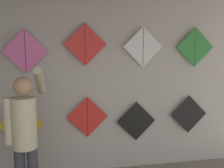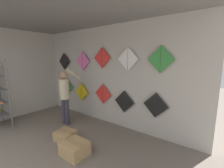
{
  "view_description": "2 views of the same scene",
  "coord_description": "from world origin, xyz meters",
  "px_view_note": "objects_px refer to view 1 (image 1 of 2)",
  "views": [
    {
      "loc": [
        -0.25,
        -0.09,
        1.83
      ],
      "look_at": [
        0.38,
        3.24,
        1.37
      ],
      "focal_mm": 40.0,
      "sensor_mm": 36.0,
      "label": 1
    },
    {
      "loc": [
        2.89,
        0.19,
        1.91
      ],
      "look_at": [
        0.58,
        3.24,
        1.25
      ],
      "focal_mm": 24.0,
      "sensor_mm": 36.0,
      "label": 2
    }
  ],
  "objects_px": {
    "kite_4": "(189,114)",
    "kite_9": "(195,47)",
    "kite_2": "(87,117)",
    "kite_3": "(136,121)",
    "kite_8": "(143,47)",
    "shopkeeper": "(25,132)",
    "kite_7": "(85,44)",
    "kite_6": "(25,51)",
    "kite_1": "(21,125)"
  },
  "relations": [
    {
      "from": "shopkeeper",
      "to": "kite_3",
      "type": "height_order",
      "value": "shopkeeper"
    },
    {
      "from": "kite_2",
      "to": "kite_3",
      "type": "xyz_separation_m",
      "value": [
        0.75,
        0.0,
        -0.1
      ]
    },
    {
      "from": "kite_2",
      "to": "kite_7",
      "type": "relative_size",
      "value": 1.0
    },
    {
      "from": "kite_8",
      "to": "shopkeeper",
      "type": "bearing_deg",
      "value": -154.07
    },
    {
      "from": "kite_1",
      "to": "kite_8",
      "type": "distance_m",
      "value": 2.09
    },
    {
      "from": "kite_1",
      "to": "kite_6",
      "type": "bearing_deg",
      "value": 0.0
    },
    {
      "from": "kite_6",
      "to": "kite_8",
      "type": "height_order",
      "value": "kite_8"
    },
    {
      "from": "kite_1",
      "to": "kite_6",
      "type": "xyz_separation_m",
      "value": [
        0.11,
        0.0,
        1.03
      ]
    },
    {
      "from": "kite_7",
      "to": "kite_1",
      "type": "bearing_deg",
      "value": 180.0
    },
    {
      "from": "kite_1",
      "to": "kite_3",
      "type": "bearing_deg",
      "value": 0.0
    },
    {
      "from": "kite_6",
      "to": "kite_7",
      "type": "distance_m",
      "value": 0.82
    },
    {
      "from": "kite_1",
      "to": "kite_9",
      "type": "bearing_deg",
      "value": 0.0
    },
    {
      "from": "kite_7",
      "to": "kite_9",
      "type": "distance_m",
      "value": 1.69
    },
    {
      "from": "shopkeeper",
      "to": "kite_7",
      "type": "bearing_deg",
      "value": 41.31
    },
    {
      "from": "kite_3",
      "to": "kite_6",
      "type": "relative_size",
      "value": 1.0
    },
    {
      "from": "kite_8",
      "to": "kite_2",
      "type": "bearing_deg",
      "value": 180.0
    },
    {
      "from": "kite_8",
      "to": "kite_9",
      "type": "xyz_separation_m",
      "value": [
        0.83,
        0.0,
        -0.0
      ]
    },
    {
      "from": "kite_2",
      "to": "kite_9",
      "type": "relative_size",
      "value": 1.0
    },
    {
      "from": "kite_1",
      "to": "kite_4",
      "type": "height_order",
      "value": "kite_4"
    },
    {
      "from": "kite_2",
      "to": "kite_6",
      "type": "xyz_separation_m",
      "value": [
        -0.83,
        0.0,
        0.96
      ]
    },
    {
      "from": "kite_4",
      "to": "kite_6",
      "type": "bearing_deg",
      "value": 180.0
    },
    {
      "from": "kite_1",
      "to": "kite_4",
      "type": "xyz_separation_m",
      "value": [
        2.55,
        0.0,
        0.04
      ]
    },
    {
      "from": "shopkeeper",
      "to": "kite_8",
      "type": "bearing_deg",
      "value": 20.87
    },
    {
      "from": "kite_4",
      "to": "kite_2",
      "type": "bearing_deg",
      "value": 180.0
    },
    {
      "from": "kite_1",
      "to": "kite_8",
      "type": "xyz_separation_m",
      "value": [
        1.78,
        0.0,
        1.1
      ]
    },
    {
      "from": "kite_4",
      "to": "kite_9",
      "type": "xyz_separation_m",
      "value": [
        0.06,
        0.0,
        1.06
      ]
    },
    {
      "from": "kite_4",
      "to": "kite_7",
      "type": "relative_size",
      "value": 1.0
    },
    {
      "from": "kite_2",
      "to": "kite_7",
      "type": "distance_m",
      "value": 1.06
    },
    {
      "from": "shopkeeper",
      "to": "kite_6",
      "type": "distance_m",
      "value": 1.18
    },
    {
      "from": "kite_6",
      "to": "kite_7",
      "type": "xyz_separation_m",
      "value": [
        0.81,
        0.0,
        0.1
      ]
    },
    {
      "from": "kite_4",
      "to": "kite_1",
      "type": "bearing_deg",
      "value": 180.0
    },
    {
      "from": "kite_9",
      "to": "shopkeeper",
      "type": "bearing_deg",
      "value": -162.28
    },
    {
      "from": "kite_2",
      "to": "kite_4",
      "type": "relative_size",
      "value": 1.0
    },
    {
      "from": "kite_6",
      "to": "kite_8",
      "type": "distance_m",
      "value": 1.67
    },
    {
      "from": "kite_1",
      "to": "kite_4",
      "type": "distance_m",
      "value": 2.55
    },
    {
      "from": "kite_4",
      "to": "kite_9",
      "type": "bearing_deg",
      "value": 0.0
    },
    {
      "from": "kite_3",
      "to": "kite_1",
      "type": "bearing_deg",
      "value": 180.0
    },
    {
      "from": "kite_9",
      "to": "kite_1",
      "type": "bearing_deg",
      "value": 180.0
    },
    {
      "from": "shopkeeper",
      "to": "kite_4",
      "type": "relative_size",
      "value": 2.72
    },
    {
      "from": "kite_3",
      "to": "kite_8",
      "type": "height_order",
      "value": "kite_8"
    },
    {
      "from": "kite_8",
      "to": "kite_9",
      "type": "relative_size",
      "value": 1.0
    },
    {
      "from": "kite_6",
      "to": "kite_3",
      "type": "bearing_deg",
      "value": 0.0
    },
    {
      "from": "kite_6",
      "to": "kite_7",
      "type": "height_order",
      "value": "kite_7"
    },
    {
      "from": "kite_2",
      "to": "kite_9",
      "type": "distance_m",
      "value": 1.96
    },
    {
      "from": "shopkeeper",
      "to": "kite_7",
      "type": "xyz_separation_m",
      "value": [
        0.74,
        0.78,
        0.99
      ]
    },
    {
      "from": "shopkeeper",
      "to": "kite_7",
      "type": "distance_m",
      "value": 1.46
    },
    {
      "from": "kite_3",
      "to": "kite_4",
      "type": "relative_size",
      "value": 1.0
    },
    {
      "from": "kite_2",
      "to": "kite_4",
      "type": "bearing_deg",
      "value": 0.0
    },
    {
      "from": "shopkeeper",
      "to": "kite_3",
      "type": "relative_size",
      "value": 2.72
    },
    {
      "from": "kite_3",
      "to": "kite_7",
      "type": "bearing_deg",
      "value": 180.0
    }
  ]
}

